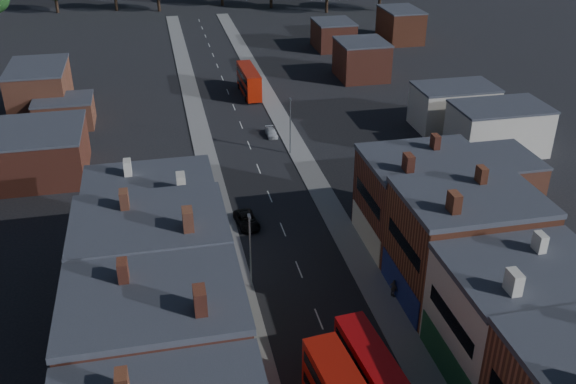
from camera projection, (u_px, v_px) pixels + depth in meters
name	position (u px, v px, depth m)	size (l,w,h in m)	color
pavement_west	(215.00, 194.00, 79.34)	(3.00, 200.00, 0.12)	gray
pavement_east	(317.00, 184.00, 81.75)	(3.00, 200.00, 0.12)	gray
lamp_post_2	(250.00, 247.00, 60.13)	(0.25, 0.70, 8.12)	slate
lamp_post_3	(290.00, 122.00, 87.98)	(0.25, 0.70, 8.12)	slate
bus_1	(375.00, 379.00, 48.06)	(3.44, 10.84, 4.60)	#BD0A0D
bus_2	(249.00, 81.00, 110.93)	(2.96, 10.85, 4.66)	#A11807
car_2	(247.00, 220.00, 72.44)	(2.22, 4.81, 1.34)	black
car_3	(271.00, 133.00, 95.46)	(1.49, 3.65, 1.06)	silver
ped_3	(394.00, 288.00, 60.48)	(1.07, 0.49, 1.82)	#58544C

